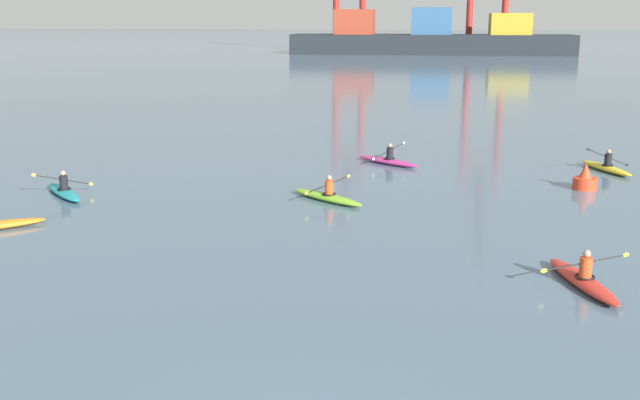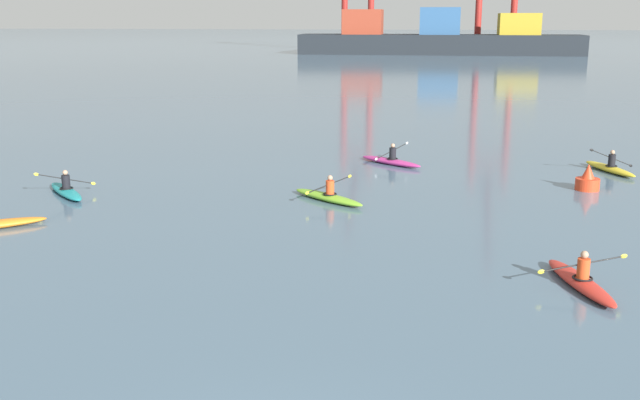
{
  "view_description": "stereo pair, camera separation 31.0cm",
  "coord_description": "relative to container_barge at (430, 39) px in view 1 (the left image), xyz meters",
  "views": [
    {
      "loc": [
        1.59,
        -8.25,
        6.4
      ],
      "look_at": [
        -1.68,
        15.15,
        0.6
      ],
      "focal_mm": 41.91,
      "sensor_mm": 36.0,
      "label": 1
    },
    {
      "loc": [
        1.9,
        -8.21,
        6.4
      ],
      "look_at": [
        -1.68,
        15.15,
        0.6
      ],
      "focal_mm": 41.91,
      "sensor_mm": 36.0,
      "label": 2
    }
  ],
  "objects": [
    {
      "name": "kayak_teal",
      "position": [
        -13.6,
        -110.96,
        -2.56
      ],
      "size": [
        2.73,
        2.92,
        0.98
      ],
      "color": "teal",
      "rests_on": "ground"
    },
    {
      "name": "container_barge",
      "position": [
        0.0,
        0.0,
        0.0
      ],
      "size": [
        49.24,
        8.82,
        8.07
      ],
      "color": "#1E2328",
      "rests_on": "ground"
    },
    {
      "name": "channel_buoy",
      "position": [
        5.63,
        -107.18,
        -2.37
      ],
      "size": [
        0.9,
        0.9,
        1.0
      ],
      "color": "red",
      "rests_on": "ground"
    },
    {
      "name": "kayak_yellow",
      "position": [
        7.24,
        -103.47,
        -2.56
      ],
      "size": [
        2.02,
        3.37,
        1.07
      ],
      "color": "yellow",
      "rests_on": "ground"
    },
    {
      "name": "kayak_lime",
      "position": [
        -3.87,
        -110.41,
        -2.56
      ],
      "size": [
        3.04,
        2.58,
        0.95
      ],
      "color": "#7ABC2D",
      "rests_on": "ground"
    },
    {
      "name": "kayak_red",
      "position": [
        3.44,
        -118.18,
        -2.56
      ],
      "size": [
        2.2,
        3.43,
        0.95
      ],
      "color": "red",
      "rests_on": "ground"
    },
    {
      "name": "kayak_magenta",
      "position": [
        -2.06,
        -103.21,
        -2.56
      ],
      "size": [
        3.05,
        2.56,
        0.95
      ],
      "color": "#C13384",
      "rests_on": "ground"
    }
  ]
}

